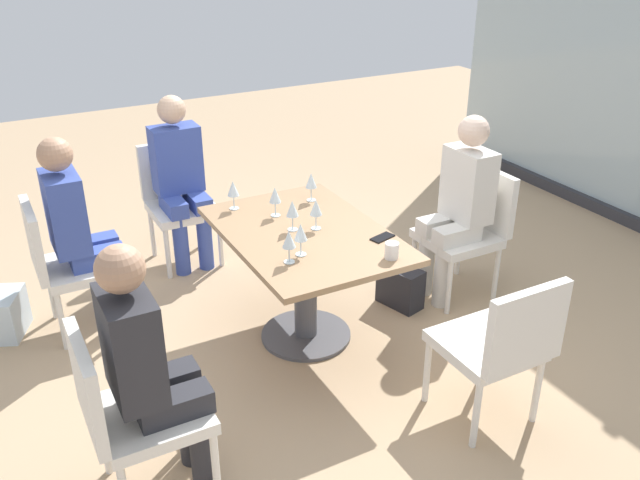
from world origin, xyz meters
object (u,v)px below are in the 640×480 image
at_px(wine_glass_3, 301,233).
at_px(dining_table_main, 305,260).
at_px(wine_glass_0, 311,181).
at_px(wine_glass_5, 292,209).
at_px(chair_front_left, 65,259).
at_px(chair_front_right, 129,408).
at_px(wine_glass_2, 289,240).
at_px(person_front_right, 148,361).
at_px(chair_near_window, 470,225).
at_px(wine_glass_4, 316,208).
at_px(handbag_1, 9,314).
at_px(chair_side_end, 178,196).
at_px(wine_glass_6, 275,196).
at_px(wine_glass_1, 233,189).
at_px(person_front_left, 78,226).
at_px(coffee_cup, 392,251).
at_px(handbag_0, 400,286).
at_px(cell_phone_on_table, 382,237).
at_px(person_side_end, 180,175).
at_px(person_near_window, 460,200).
at_px(chair_far_right, 501,342).

bearing_deg(wine_glass_3, dining_table_main, 148.83).
distance_m(wine_glass_0, wine_glass_5, 0.46).
bearing_deg(chair_front_left, chair_front_right, 0.00).
relative_size(dining_table_main, wine_glass_2, 6.85).
relative_size(person_front_right, wine_glass_5, 6.81).
xyz_separation_m(chair_near_window, person_front_right, (0.77, -2.38, 0.20)).
bearing_deg(chair_front_left, wine_glass_2, 42.88).
xyz_separation_m(person_front_right, wine_glass_0, (-1.17, 1.38, 0.16)).
height_order(wine_glass_0, wine_glass_4, same).
bearing_deg(handbag_1, chair_side_end, 136.17).
height_order(wine_glass_6, handbag_1, wine_glass_6).
distance_m(wine_glass_0, handbag_1, 2.07).
relative_size(dining_table_main, wine_glass_1, 6.85).
bearing_deg(person_front_right, wine_glass_1, 144.83).
bearing_deg(wine_glass_3, wine_glass_0, 148.22).
bearing_deg(chair_near_window, chair_side_end, -132.34).
relative_size(chair_front_right, person_front_left, 0.69).
bearing_deg(wine_glass_6, coffee_cup, 21.36).
xyz_separation_m(wine_glass_6, handbag_1, (-0.63, -1.56, -0.72)).
distance_m(wine_glass_3, wine_glass_5, 0.32).
bearing_deg(chair_near_window, handbag_0, -94.28).
xyz_separation_m(cell_phone_on_table, handbag_1, (-1.20, -1.97, -0.59)).
bearing_deg(cell_phone_on_table, wine_glass_2, -104.34).
bearing_deg(chair_front_right, wine_glass_2, 115.21).
xyz_separation_m(chair_front_left, wine_glass_2, (1.08, 1.00, 0.37)).
bearing_deg(person_side_end, chair_front_left, -58.99).
relative_size(chair_front_right, handbag_0, 2.90).
bearing_deg(wine_glass_6, handbag_0, 72.83).
xyz_separation_m(person_front_right, wine_glass_6, (-1.06, 1.08, 0.16)).
bearing_deg(dining_table_main, handbag_1, -119.29).
bearing_deg(handbag_0, wine_glass_0, -141.68).
distance_m(chair_near_window, person_front_right, 2.51).
distance_m(wine_glass_1, handbag_1, 1.61).
relative_size(wine_glass_3, handbag_0, 0.62).
xyz_separation_m(chair_front_left, person_near_window, (0.77, 2.38, 0.20)).
relative_size(wine_glass_1, handbag_0, 0.62).
bearing_deg(coffee_cup, wine_glass_3, -122.73).
distance_m(wine_glass_2, cell_phone_on_table, 0.61).
bearing_deg(handbag_0, wine_glass_5, -106.34).
distance_m(person_front_left, wine_glass_0, 1.45).
bearing_deg(wine_glass_5, wine_glass_6, -179.45).
distance_m(person_near_window, wine_glass_2, 1.43).
bearing_deg(wine_glass_3, chair_front_right, -64.61).
bearing_deg(person_front_left, handbag_0, 68.54).
relative_size(person_side_end, handbag_1, 4.20).
xyz_separation_m(chair_front_left, wine_glass_4, (0.77, 1.32, 0.37)).
height_order(chair_side_end, wine_glass_6, wine_glass_6).
bearing_deg(chair_side_end, wine_glass_1, 5.41).
bearing_deg(wine_glass_1, wine_glass_5, 22.32).
bearing_deg(chair_far_right, person_front_right, -103.14).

